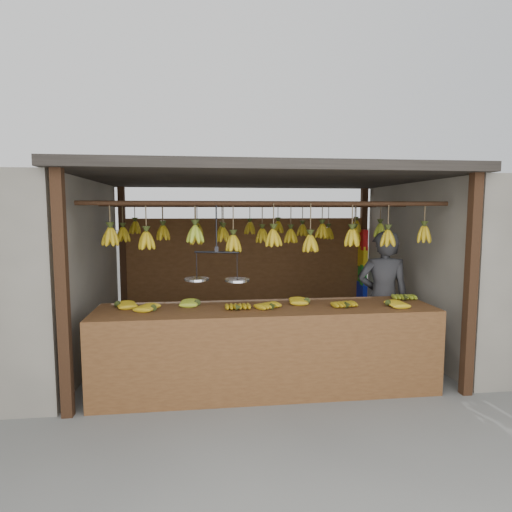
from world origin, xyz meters
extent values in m
plane|color=#5B5B57|center=(0.00, 0.00, 0.00)|extent=(80.00, 80.00, 0.00)
cube|color=black|center=(-2.00, -1.50, 1.15)|extent=(0.10, 0.10, 2.30)
cube|color=black|center=(2.00, -1.50, 1.15)|extent=(0.10, 0.10, 2.30)
cube|color=black|center=(-2.00, 1.50, 1.15)|extent=(0.10, 0.10, 2.30)
cube|color=black|center=(2.00, 1.50, 1.15)|extent=(0.10, 0.10, 2.30)
cube|color=black|center=(0.00, 0.00, 2.35)|extent=(4.30, 3.30, 0.10)
cylinder|color=black|center=(0.00, -1.00, 2.00)|extent=(4.00, 0.05, 0.05)
cylinder|color=black|center=(0.00, 0.00, 2.00)|extent=(4.00, 0.05, 0.05)
cylinder|color=black|center=(0.00, 1.00, 2.00)|extent=(4.00, 0.05, 0.05)
cube|color=#58351A|center=(0.00, 1.50, 0.90)|extent=(4.00, 0.06, 1.80)
cube|color=slate|center=(3.60, 0.00, 1.15)|extent=(3.00, 3.00, 2.30)
cube|color=#58351A|center=(-0.06, -1.10, 0.86)|extent=(3.59, 0.80, 0.08)
cube|color=#58351A|center=(-0.06, -1.50, 0.45)|extent=(3.59, 0.04, 0.90)
cube|color=black|center=(-1.76, -1.45, 0.41)|extent=(0.07, 0.07, 0.82)
cube|color=black|center=(1.63, -1.45, 0.41)|extent=(0.07, 0.07, 0.82)
cube|color=black|center=(-1.76, -0.75, 0.41)|extent=(0.07, 0.07, 0.82)
cube|color=black|center=(1.63, -0.75, 0.41)|extent=(0.07, 0.07, 0.82)
ellipsoid|color=#AC8A12|center=(-1.62, -0.97, 0.93)|extent=(0.28, 0.25, 0.06)
ellipsoid|color=#AC8A12|center=(-1.22, -1.13, 0.93)|extent=(0.29, 0.26, 0.06)
ellipsoid|color=#92A523|center=(-0.79, -0.94, 0.93)|extent=(0.26, 0.20, 0.06)
ellipsoid|color=#AC8A12|center=(-0.37, -1.25, 0.93)|extent=(0.18, 0.24, 0.06)
ellipsoid|color=#AC8A12|center=(-0.01, -1.23, 0.93)|extent=(0.28, 0.30, 0.06)
ellipsoid|color=#AC8A12|center=(0.40, -0.99, 0.93)|extent=(0.26, 0.21, 0.06)
ellipsoid|color=#AC8A12|center=(0.78, -1.28, 0.93)|extent=(0.22, 0.27, 0.06)
ellipsoid|color=#AC8A12|center=(1.24, -1.26, 0.93)|extent=(0.24, 0.18, 0.06)
ellipsoid|color=#92A523|center=(1.57, -0.99, 0.93)|extent=(0.21, 0.26, 0.06)
ellipsoid|color=#AC8A12|center=(-1.67, -0.99, 1.65)|extent=(0.16, 0.16, 0.28)
ellipsoid|color=#AC8A12|center=(-1.31, -0.98, 1.61)|extent=(0.16, 0.16, 0.28)
ellipsoid|color=#92A523|center=(-0.80, -0.98, 1.68)|extent=(0.16, 0.16, 0.28)
ellipsoid|color=#AC8A12|center=(-0.40, -0.96, 1.57)|extent=(0.16, 0.16, 0.28)
ellipsoid|color=#AC8A12|center=(0.02, -1.03, 1.63)|extent=(0.16, 0.16, 0.28)
ellipsoid|color=#AC8A12|center=(0.43, -1.02, 1.57)|extent=(0.16, 0.16, 0.28)
ellipsoid|color=#AC8A12|center=(0.90, -1.01, 1.63)|extent=(0.16, 0.16, 0.28)
ellipsoid|color=#AC8A12|center=(1.31, -1.01, 1.62)|extent=(0.16, 0.16, 0.28)
ellipsoid|color=#AC8A12|center=(1.75, -0.98, 1.66)|extent=(0.16, 0.16, 0.28)
ellipsoid|color=#AC8A12|center=(-1.72, 0.04, 1.62)|extent=(0.16, 0.16, 0.28)
ellipsoid|color=#AC8A12|center=(-1.23, 0.03, 1.64)|extent=(0.16, 0.16, 0.28)
ellipsoid|color=#AC8A12|center=(-0.81, -0.01, 1.58)|extent=(0.16, 0.16, 0.28)
ellipsoid|color=#AC8A12|center=(-0.47, -0.04, 1.62)|extent=(0.16, 0.16, 0.28)
ellipsoid|color=#AC8A12|center=(0.05, 0.01, 1.60)|extent=(0.16, 0.16, 0.28)
ellipsoid|color=#AC8A12|center=(0.42, -0.03, 1.59)|extent=(0.16, 0.16, 0.28)
ellipsoid|color=#AC8A12|center=(0.84, -0.02, 1.65)|extent=(0.16, 0.16, 0.28)
ellipsoid|color=#AC8A12|center=(1.29, -0.03, 1.60)|extent=(0.16, 0.16, 0.28)
ellipsoid|color=#92A523|center=(1.66, 0.02, 1.66)|extent=(0.16, 0.16, 0.28)
ellipsoid|color=#AC8A12|center=(-1.72, 1.01, 1.67)|extent=(0.16, 0.16, 0.28)
ellipsoid|color=#AC8A12|center=(-1.32, 1.00, 1.62)|extent=(0.16, 0.16, 0.28)
ellipsoid|color=#AC8A12|center=(-0.81, 0.98, 1.65)|extent=(0.16, 0.16, 0.28)
ellipsoid|color=#AC8A12|center=(-0.43, 1.03, 1.60)|extent=(0.16, 0.16, 0.28)
ellipsoid|color=#AC8A12|center=(-0.01, 1.01, 1.66)|extent=(0.16, 0.16, 0.28)
ellipsoid|color=#AC8A12|center=(0.42, 0.98, 1.67)|extent=(0.16, 0.16, 0.28)
ellipsoid|color=#AC8A12|center=(0.82, 1.02, 1.62)|extent=(0.16, 0.16, 0.28)
ellipsoid|color=#AC8A12|center=(1.24, 1.01, 1.57)|extent=(0.16, 0.16, 0.28)
ellipsoid|color=#AC8A12|center=(1.69, 1.02, 1.68)|extent=(0.16, 0.16, 0.28)
cylinder|color=black|center=(-0.58, -1.00, 1.74)|extent=(0.02, 0.02, 0.52)
cylinder|color=black|center=(-0.58, -1.00, 1.48)|extent=(0.47, 0.15, 0.02)
cylinder|color=silver|center=(-0.79, -0.94, 1.18)|extent=(0.26, 0.26, 0.02)
cylinder|color=silver|center=(-0.37, -1.06, 1.18)|extent=(0.26, 0.26, 0.02)
imported|color=#262628|center=(1.46, -0.59, 0.84)|extent=(0.70, 0.55, 1.69)
cube|color=red|center=(1.94, 1.35, 1.44)|extent=(0.08, 0.26, 0.34)
cube|color=yellow|center=(1.94, 1.35, 1.16)|extent=(0.08, 0.26, 0.34)
cube|color=#199926|center=(1.94, 1.35, 0.85)|extent=(0.08, 0.26, 0.34)
cube|color=#1426BF|center=(1.94, 1.35, 0.55)|extent=(0.08, 0.26, 0.34)
camera|label=1|loc=(-0.72, -5.52, 1.92)|focal=30.00mm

